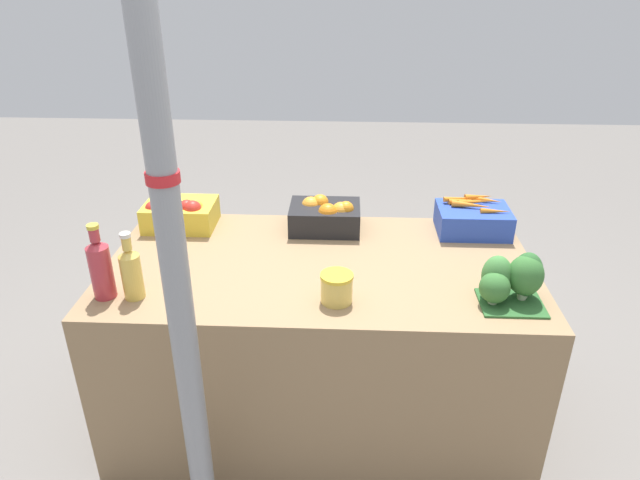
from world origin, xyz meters
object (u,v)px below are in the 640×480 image
orange_crate (325,215)px  carrot_crate (473,218)px  support_pole (165,196)px  pickle_jar (337,288)px  juice_bottle_golden (131,272)px  apple_crate (179,212)px  juice_bottle_ruby (101,267)px  broccoli_pile (514,279)px

orange_crate → carrot_crate: same height
support_pole → pickle_jar: support_pole is taller
juice_bottle_golden → carrot_crate: bearing=24.7°
apple_crate → juice_bottle_golden: bearing=-90.6°
support_pole → juice_bottle_golden: (-0.28, 0.34, -0.43)m
support_pole → orange_crate: bearing=67.8°
orange_crate → carrot_crate: bearing=0.6°
support_pole → carrot_crate: support_pole is taller
juice_bottle_ruby → support_pole: bearing=-42.0°
broccoli_pile → juice_bottle_golden: (-1.34, -0.04, 0.02)m
orange_crate → juice_bottle_golden: juice_bottle_golden is taller
orange_crate → pickle_jar: orange_crate is taller
juice_bottle_ruby → pickle_jar: bearing=0.4°
support_pole → broccoli_pile: bearing=20.0°
orange_crate → juice_bottle_ruby: (-0.77, -0.60, 0.05)m
carrot_crate → pickle_jar: size_ratio=2.65×
carrot_crate → juice_bottle_golden: size_ratio=1.22×
carrot_crate → broccoli_pile: bearing=-86.9°
apple_crate → orange_crate: 0.65m
juice_bottle_golden → pickle_jar: size_ratio=2.18×
apple_crate → broccoli_pile: size_ratio=1.34×
support_pole → carrot_crate: 1.48m
apple_crate → carrot_crate: same height
carrot_crate → juice_bottle_golden: 1.44m
carrot_crate → broccoli_pile: size_ratio=1.34×
apple_crate → juice_bottle_ruby: size_ratio=1.09×
broccoli_pile → juice_bottle_golden: juice_bottle_golden is taller
support_pole → pickle_jar: size_ratio=22.27×
pickle_jar → orange_crate: bearing=96.0°
carrot_crate → support_pole: bearing=-137.4°
broccoli_pile → carrot_crate: bearing=93.1°
juice_bottle_ruby → pickle_jar: 0.83m
apple_crate → pickle_jar: (0.71, -0.58, -0.02)m
support_pole → apple_crate: 1.08m
orange_crate → broccoli_pile: size_ratio=1.34×
juice_bottle_golden → support_pole: bearing=-51.4°
orange_crate → juice_bottle_ruby: bearing=-142.1°
apple_crate → carrot_crate: bearing=0.7°
apple_crate → carrot_crate: 1.30m
pickle_jar → juice_bottle_golden: bearing=-179.5°
pickle_jar → support_pole: bearing=-141.7°
carrot_crate → juice_bottle_golden: bearing=-155.3°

